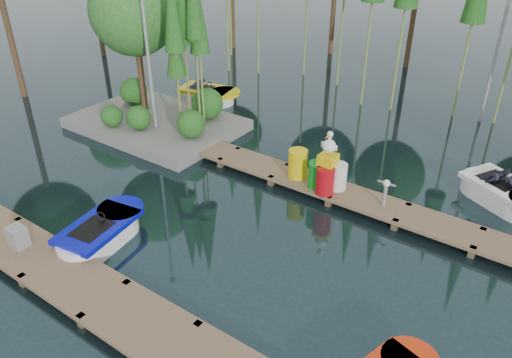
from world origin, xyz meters
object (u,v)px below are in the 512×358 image
Objects in this scene: yellow_barrel at (298,164)px; boat_blue at (101,233)px; utility_cabinet at (18,237)px; boat_yellow_far at (207,95)px; drum_cluster at (327,173)px; island at (148,43)px.

boat_blue is at bearing -115.76° from yellow_barrel.
utility_cabinet is (-1.19, -1.53, 0.31)m from boat_blue.
drum_cluster reaches higher than boat_yellow_far.
island is at bearing 111.83° from utility_cabinet.
utility_cabinet is at bearing -65.75° from boat_yellow_far.
yellow_barrel reaches higher than utility_cabinet.
boat_yellow_far is 5.54× the size of utility_cabinet.
yellow_barrel is at bearing 61.35° from utility_cabinet.
boat_yellow_far reaches higher than boat_blue.
boat_blue is 10.21m from boat_yellow_far.
island is 8.79m from utility_cabinet.
utility_cabinet is 0.61× the size of yellow_barrel.
drum_cluster is at bearing -7.87° from yellow_barrel.
island is at bearing 173.51° from yellow_barrel.
utility_cabinet is (3.12, -7.79, -2.61)m from island.
boat_blue is at bearing -56.95° from boat_yellow_far.
utility_cabinet is (3.07, -10.81, 0.27)m from boat_yellow_far.
drum_cluster is (7.98, -3.96, 0.54)m from boat_yellow_far.
yellow_barrel is (6.90, -3.81, 0.45)m from boat_yellow_far.
yellow_barrel is (6.95, -0.79, -2.44)m from island.
boat_yellow_far is 1.64× the size of drum_cluster.
boat_yellow_far is 7.89m from yellow_barrel.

